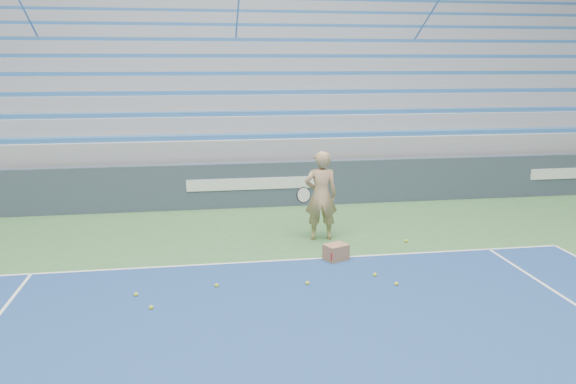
{
  "coord_description": "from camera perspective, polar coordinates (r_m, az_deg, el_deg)",
  "views": [
    {
      "loc": [
        -1.23,
        2.48,
        3.48
      ],
      "look_at": [
        0.33,
        12.38,
        1.15
      ],
      "focal_mm": 35.0,
      "sensor_mm": 36.0,
      "label": 1
    }
  ],
  "objects": [
    {
      "name": "tennis_ball_4",
      "position": [
        8.96,
        -15.19,
        -10.02
      ],
      "size": [
        0.07,
        0.07,
        0.07
      ],
      "primitive_type": "sphere",
      "color": "#C6D32B",
      "rests_on": "ground"
    },
    {
      "name": "tennis_ball_5",
      "position": [
        9.05,
        -7.27,
        -9.4
      ],
      "size": [
        0.07,
        0.07,
        0.07
      ],
      "primitive_type": "sphere",
      "color": "#C6D32B",
      "rests_on": "ground"
    },
    {
      "name": "tennis_ball_0",
      "position": [
        9.51,
        8.81,
        -8.31
      ],
      "size": [
        0.07,
        0.07,
        0.07
      ],
      "primitive_type": "sphere",
      "color": "#C6D32B",
      "rests_on": "ground"
    },
    {
      "name": "tennis_ball_6",
      "position": [
        9.2,
        10.96,
        -9.15
      ],
      "size": [
        0.07,
        0.07,
        0.07
      ],
      "primitive_type": "sphere",
      "color": "#C6D32B",
      "rests_on": "ground"
    },
    {
      "name": "sponsor_barrier",
      "position": [
        13.77,
        -3.59,
        0.78
      ],
      "size": [
        30.0,
        0.32,
        1.1
      ],
      "color": "#364252",
      "rests_on": "ground"
    },
    {
      "name": "tennis_ball_2",
      "position": [
        9.08,
        1.99,
        -9.24
      ],
      "size": [
        0.07,
        0.07,
        0.07
      ],
      "primitive_type": "sphere",
      "color": "#C6D32B",
      "rests_on": "ground"
    },
    {
      "name": "tennis_ball_1",
      "position": [
        11.36,
        11.94,
        -4.87
      ],
      "size": [
        0.07,
        0.07,
        0.07
      ],
      "primitive_type": "sphere",
      "color": "#C6D32B",
      "rests_on": "ground"
    },
    {
      "name": "tennis_player",
      "position": [
        11.13,
        3.35,
        -0.36
      ],
      "size": [
        0.95,
        0.85,
        1.79
      ],
      "color": "tan",
      "rests_on": "ground"
    },
    {
      "name": "ball_box",
      "position": [
        10.15,
        4.89,
        -6.13
      ],
      "size": [
        0.48,
        0.44,
        0.3
      ],
      "color": "#946847",
      "rests_on": "ground"
    },
    {
      "name": "tennis_ball_3",
      "position": [
        8.46,
        -13.74,
        -11.35
      ],
      "size": [
        0.07,
        0.07,
        0.07
      ],
      "primitive_type": "sphere",
      "color": "#C6D32B",
      "rests_on": "ground"
    },
    {
      "name": "bleachers",
      "position": [
        19.19,
        -5.32,
        9.67
      ],
      "size": [
        31.0,
        9.15,
        7.3
      ],
      "color": "#94979C",
      "rests_on": "ground"
    }
  ]
}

